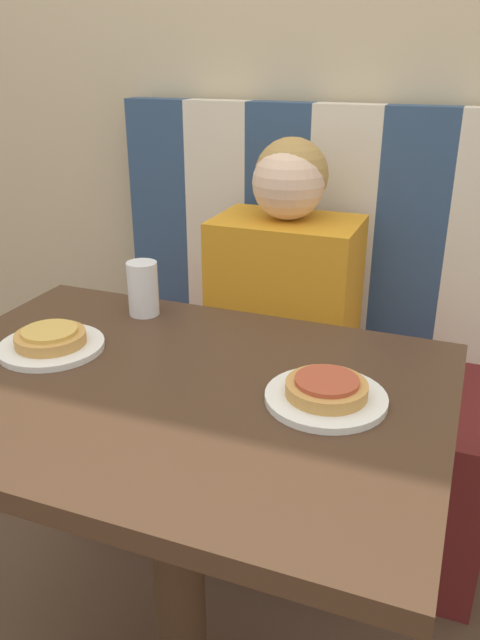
# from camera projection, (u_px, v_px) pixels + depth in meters

# --- Properties ---
(wall_back) EXTENTS (7.00, 0.05, 2.60)m
(wall_back) POSITION_uv_depth(u_px,v_px,m) (327.00, 42.00, 1.68)
(wall_back) COLOR #C6B28E
(wall_back) RESTS_ON ground_plane
(booth_seat) EXTENTS (1.13, 0.52, 0.48)m
(booth_seat) POSITION_uv_depth(u_px,v_px,m) (281.00, 436.00, 1.82)
(booth_seat) COLOR #5B1919
(booth_seat) RESTS_ON ground_plane
(booth_backrest) EXTENTS (1.13, 0.07, 0.67)m
(booth_backrest) POSITION_uv_depth(u_px,v_px,m) (310.00, 226.00, 1.79)
(booth_backrest) COLOR navy
(booth_backrest) RESTS_ON booth_seat
(dining_table) EXTENTS (0.93, 0.67, 0.76)m
(dining_table) POSITION_uv_depth(u_px,v_px,m) (172.00, 438.00, 1.10)
(dining_table) COLOR #422B1C
(dining_table) RESTS_ON ground_plane
(person) EXTENTS (0.37, 0.25, 0.61)m
(person) POSITION_uv_depth(u_px,v_px,m) (286.00, 268.00, 1.62)
(person) COLOR orange
(person) RESTS_ON booth_seat
(plate_left) EXTENTS (0.20, 0.20, 0.01)m
(plate_left) POSITION_uv_depth(u_px,v_px,m) (52.00, 346.00, 1.16)
(plate_left) COLOR white
(plate_left) RESTS_ON dining_table
(plate_right) EXTENTS (0.20, 0.20, 0.01)m
(plate_right) POSITION_uv_depth(u_px,v_px,m) (326.00, 398.00, 0.99)
(plate_right) COLOR white
(plate_right) RESTS_ON dining_table
(pizza_left) EXTENTS (0.13, 0.13, 0.03)m
(pizza_left) POSITION_uv_depth(u_px,v_px,m) (50.00, 337.00, 1.16)
(pizza_left) COLOR #C68E47
(pizza_left) RESTS_ON plate_left
(pizza_right) EXTENTS (0.13, 0.13, 0.03)m
(pizza_right) POSITION_uv_depth(u_px,v_px,m) (327.00, 387.00, 0.98)
(pizza_right) COLOR #C68E47
(pizza_right) RESTS_ON plate_right
(drinking_cup) EXTENTS (0.06, 0.06, 0.11)m
(drinking_cup) POSITION_uv_depth(u_px,v_px,m) (143.00, 289.00, 1.30)
(drinking_cup) COLOR silver
(drinking_cup) RESTS_ON dining_table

